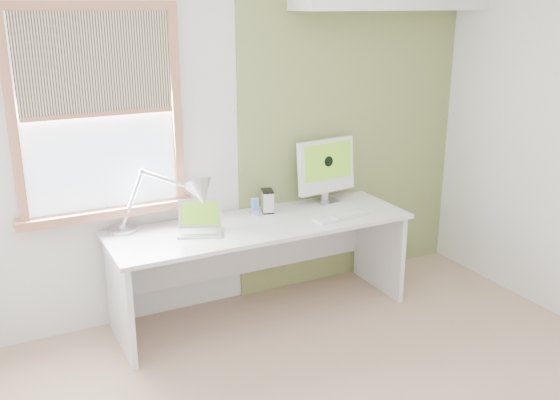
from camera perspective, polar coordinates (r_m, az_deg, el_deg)
room at (r=3.17m, az=8.59°, el=0.02°), size 4.04×3.54×2.64m
accent_wall at (r=5.12m, az=6.57°, el=6.85°), size 2.00×0.02×2.60m
window at (r=4.30m, az=-16.25°, el=7.51°), size 1.20×0.14×1.42m
desk at (r=4.62m, az=-2.01°, el=-4.15°), size 2.20×0.70×0.73m
desk_lamp at (r=4.35m, az=-8.64°, el=0.26°), size 0.75×0.44×0.45m
laptop at (r=4.35m, az=-7.36°, el=-2.21°), size 0.36×0.33×0.21m
phone_dock at (r=4.65m, az=-2.31°, el=-0.93°), size 0.08×0.08×0.13m
external_drive at (r=4.70m, az=-1.16°, el=-0.10°), size 0.12×0.15×0.17m
imac at (r=4.91m, az=4.24°, el=3.01°), size 0.52×0.19×0.51m
keyboard at (r=4.62m, az=5.59°, el=-1.50°), size 0.46×0.18×0.02m
mouse at (r=4.55m, az=5.01°, el=-1.71°), size 0.08×0.12×0.03m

